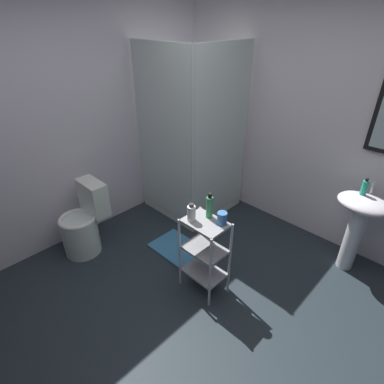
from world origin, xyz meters
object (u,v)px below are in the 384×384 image
object	(u,v)px
toilet	(84,225)
body_wash_bottle_green	(210,207)
bath_mat	(179,249)
storage_cart	(205,250)
rinse_cup	(222,218)
lotion_bottle_white	(191,213)
shower_stall	(192,177)
pedestal_sink	(359,219)
hand_soap_bottle	(365,187)

from	to	relation	value
toilet	body_wash_bottle_green	distance (m)	1.45
bath_mat	storage_cart	bearing A→B (deg)	-19.35
storage_cart	rinse_cup	world-z (taller)	rinse_cup
body_wash_bottle_green	lotion_bottle_white	distance (m)	0.16
toilet	storage_cart	distance (m)	1.36
shower_stall	body_wash_bottle_green	world-z (taller)	shower_stall
pedestal_sink	body_wash_bottle_green	bearing A→B (deg)	-127.48
storage_cart	body_wash_bottle_green	bearing A→B (deg)	109.61
lotion_bottle_white	bath_mat	distance (m)	0.95
lotion_bottle_white	rinse_cup	world-z (taller)	lotion_bottle_white
hand_soap_bottle	lotion_bottle_white	distance (m)	1.57
pedestal_sink	storage_cart	world-z (taller)	pedestal_sink
rinse_cup	body_wash_bottle_green	bearing A→B (deg)	178.97
rinse_cup	shower_stall	bearing A→B (deg)	144.36
shower_stall	bath_mat	distance (m)	0.94
toilet	bath_mat	distance (m)	1.03
hand_soap_bottle	body_wash_bottle_green	distance (m)	1.41
shower_stall	toilet	bearing A→B (deg)	-100.96
storage_cart	hand_soap_bottle	world-z (taller)	hand_soap_bottle
pedestal_sink	body_wash_bottle_green	world-z (taller)	body_wash_bottle_green
storage_cart	rinse_cup	xyz separation A→B (m)	(0.11, 0.07, 0.36)
shower_stall	hand_soap_bottle	bearing A→B (deg)	11.27
hand_soap_bottle	rinse_cup	bearing A→B (deg)	-120.41
hand_soap_bottle	bath_mat	distance (m)	1.90
lotion_bottle_white	bath_mat	xyz separation A→B (m)	(-0.44, 0.25, -0.80)
body_wash_bottle_green	lotion_bottle_white	bearing A→B (deg)	-117.78
lotion_bottle_white	rinse_cup	xyz separation A→B (m)	(0.21, 0.14, -0.02)
toilet	lotion_bottle_white	size ratio (longest dim) A/B	4.74
toilet	body_wash_bottle_green	xyz separation A→B (m)	(1.24, 0.56, 0.53)
pedestal_sink	storage_cart	xyz separation A→B (m)	(-0.83, -1.20, -0.14)
body_wash_bottle_green	rinse_cup	bearing A→B (deg)	-1.03
shower_stall	rinse_cup	xyz separation A→B (m)	(1.11, -0.80, 0.33)
shower_stall	body_wash_bottle_green	bearing A→B (deg)	-39.22
pedestal_sink	bath_mat	world-z (taller)	pedestal_sink
toilet	pedestal_sink	bearing A→B (deg)	38.69
shower_stall	body_wash_bottle_green	distance (m)	1.31
storage_cart	bath_mat	xyz separation A→B (m)	(-0.54, 0.19, -0.43)
rinse_cup	bath_mat	bearing A→B (deg)	169.94
bath_mat	toilet	bearing A→B (deg)	-137.27
body_wash_bottle_green	bath_mat	size ratio (longest dim) A/B	0.38
toilet	bath_mat	world-z (taller)	toilet
storage_cart	pedestal_sink	bearing A→B (deg)	55.19
pedestal_sink	hand_soap_bottle	bearing A→B (deg)	145.44
pedestal_sink	lotion_bottle_white	size ratio (longest dim) A/B	5.05
hand_soap_bottle	shower_stall	bearing A→B (deg)	-168.73
lotion_bottle_white	bath_mat	size ratio (longest dim) A/B	0.27
hand_soap_bottle	lotion_bottle_white	size ratio (longest dim) A/B	1.01
body_wash_bottle_green	rinse_cup	size ratio (longest dim) A/B	2.11
rinse_cup	toilet	bearing A→B (deg)	-158.03
hand_soap_bottle	body_wash_bottle_green	bearing A→B (deg)	-125.31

